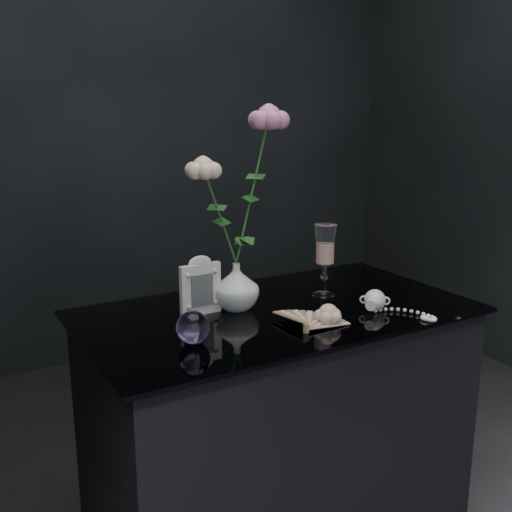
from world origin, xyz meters
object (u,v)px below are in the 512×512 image
loose_rose (328,314)px  pearl_jar (375,299)px  wine_glass (325,261)px  picture_frame (200,285)px  paperweight (193,327)px  vase (236,286)px

loose_rose → pearl_jar: 0.18m
wine_glass → picture_frame: bearing=174.5°
picture_frame → paperweight: (-0.10, -0.18, -0.04)m
wine_glass → pearl_jar: 0.19m
picture_frame → paperweight: picture_frame is taller
wine_glass → pearl_jar: bearing=-75.2°
wine_glass → paperweight: 0.50m
picture_frame → loose_rose: size_ratio=1.02×
vase → loose_rose: (0.14, -0.22, -0.04)m
vase → wine_glass: (0.27, -0.03, 0.04)m
wine_glass → picture_frame: (-0.37, 0.04, -0.03)m
vase → pearl_jar: bearing=-31.4°
vase → loose_rose: bearing=-56.8°
paperweight → loose_rose: size_ratio=0.50×
vase → paperweight: bearing=-140.8°
vase → wine_glass: size_ratio=0.60×
picture_frame → pearl_jar: bearing=-28.9°
paperweight → pearl_jar: bearing=-3.2°
picture_frame → pearl_jar: (0.42, -0.20, -0.05)m
vase → pearl_jar: vase is taller
wine_glass → loose_rose: 0.25m
vase → wine_glass: wine_glass is taller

